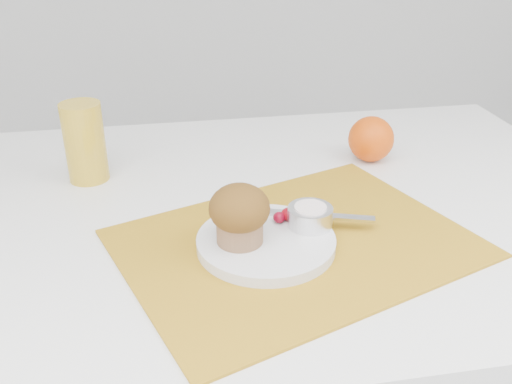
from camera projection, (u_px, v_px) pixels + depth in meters
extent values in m
cube|color=white|center=(260.00, 375.00, 1.09)|extent=(1.20, 0.80, 0.75)
cube|color=#B07D18|center=(296.00, 243.00, 0.81)|extent=(0.57, 0.49, 0.00)
cylinder|color=silver|center=(266.00, 242.00, 0.79)|extent=(0.24, 0.24, 0.02)
cylinder|color=silver|center=(310.00, 216.00, 0.81)|extent=(0.08, 0.08, 0.03)
cylinder|color=white|center=(310.00, 208.00, 0.81)|extent=(0.05, 0.05, 0.01)
ellipsoid|color=#580210|center=(279.00, 217.00, 0.82)|extent=(0.02, 0.02, 0.02)
ellipsoid|color=#62020B|center=(288.00, 214.00, 0.83)|extent=(0.02, 0.02, 0.02)
cube|color=silver|center=(314.00, 215.00, 0.84)|extent=(0.17, 0.07, 0.00)
sphere|color=#EB5208|center=(371.00, 139.00, 1.05)|extent=(0.08, 0.08, 0.08)
cylinder|color=gold|center=(85.00, 142.00, 0.97)|extent=(0.07, 0.07, 0.14)
cylinder|color=#8F6645|center=(240.00, 230.00, 0.77)|extent=(0.07, 0.07, 0.03)
ellipsoid|color=#3C230A|center=(239.00, 208.00, 0.76)|extent=(0.08, 0.08, 0.07)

